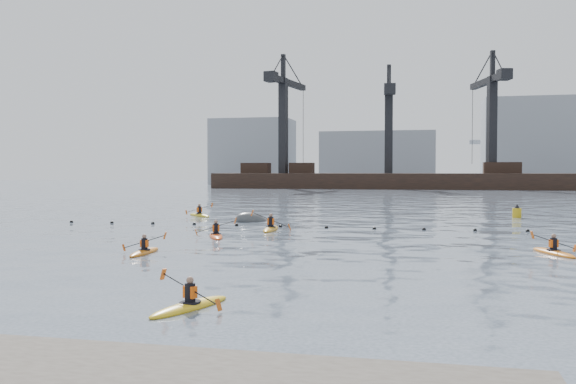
% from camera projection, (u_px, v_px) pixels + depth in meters
% --- Properties ---
extents(ground, '(400.00, 400.00, 0.00)m').
position_uv_depth(ground, '(165.00, 302.00, 16.78)').
color(ground, '#3C4C58').
rests_on(ground, ground).
extents(float_line, '(33.24, 0.73, 0.24)m').
position_uv_depth(float_line, '(304.00, 227.00, 38.87)').
color(float_line, black).
rests_on(float_line, ground).
extents(barge_pier, '(72.00, 19.30, 29.50)m').
position_uv_depth(barge_pier, '(387.00, 179.00, 124.07)').
color(barge_pier, black).
rests_on(barge_pier, ground).
extents(skyline, '(141.00, 28.00, 22.00)m').
position_uv_depth(skyline, '(405.00, 150.00, 162.58)').
color(skyline, gray).
rests_on(skyline, ground).
extents(kayaker_0, '(2.04, 3.00, 1.06)m').
position_uv_depth(kayaker_0, '(144.00, 251.00, 26.63)').
color(kayaker_0, '#CB6A13').
rests_on(kayaker_0, ground).
extents(kayaker_1, '(1.97, 3.01, 1.09)m').
position_uv_depth(kayaker_1, '(190.00, 305.00, 15.96)').
color(kayaker_1, yellow).
rests_on(kayaker_1, ground).
extents(kayaker_2, '(2.15, 3.32, 1.17)m').
position_uv_depth(kayaker_2, '(216.00, 235.00, 33.18)').
color(kayaker_2, '#EA4D16').
rests_on(kayaker_2, ground).
extents(kayaker_3, '(2.49, 3.65, 1.36)m').
position_uv_depth(kayaker_3, '(271.00, 228.00, 37.09)').
color(kayaker_3, orange).
rests_on(kayaker_3, ground).
extents(kayaker_4, '(2.06, 3.15, 1.13)m').
position_uv_depth(kayaker_4, '(554.00, 252.00, 26.42)').
color(kayaker_4, orange).
rests_on(kayaker_4, ground).
extents(kayaker_5, '(2.93, 2.96, 1.16)m').
position_uv_depth(kayaker_5, '(199.00, 215.00, 48.52)').
color(kayaker_5, gold).
rests_on(kayaker_5, ground).
extents(mooring_buoy, '(3.00, 2.82, 1.72)m').
position_uv_depth(mooring_buoy, '(252.00, 221.00, 43.38)').
color(mooring_buoy, '#3A3C3F').
rests_on(mooring_buoy, ground).
extents(nav_buoy, '(0.68, 0.68, 1.23)m').
position_uv_depth(nav_buoy, '(517.00, 213.00, 46.90)').
color(nav_buoy, '#BF8F13').
rests_on(nav_buoy, ground).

